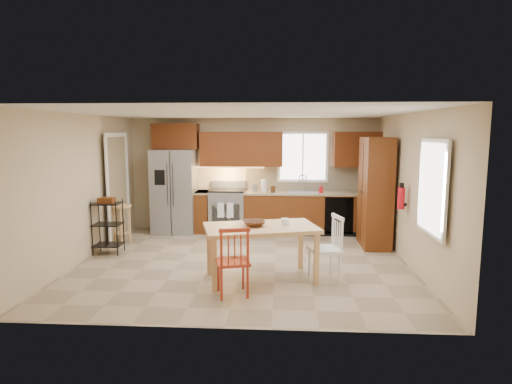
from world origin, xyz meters
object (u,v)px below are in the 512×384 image
at_px(range_stove, 228,211).
at_px(table_jar, 285,223).
at_px(dining_table, 261,253).
at_px(chair_red, 233,260).
at_px(bar_stool, 122,224).
at_px(refrigerator, 175,191).
at_px(fire_extinguisher, 401,198).
at_px(table_bowl, 254,226).
at_px(utility_cart, 108,227).
at_px(soap_bottle, 321,189).
at_px(chair_white, 325,248).
at_px(pantry, 375,192).

xyz_separation_m(range_stove, table_jar, (1.24, -2.91, 0.38)).
height_order(dining_table, chair_red, chair_red).
height_order(chair_red, bar_stool, chair_red).
relative_size(range_stove, table_jar, 6.27).
bearing_deg(refrigerator, fire_extinguisher, -24.52).
bearing_deg(chair_red, bar_stool, 119.36).
bearing_deg(table_jar, chair_red, -133.27).
bearing_deg(dining_table, table_bowl, 165.06).
bearing_deg(utility_cart, chair_red, -37.69).
xyz_separation_m(refrigerator, bar_stool, (-0.80, -1.06, -0.52)).
xyz_separation_m(chair_red, table_bowl, (0.25, 0.65, 0.33)).
height_order(soap_bottle, bar_stool, soap_bottle).
bearing_deg(table_bowl, chair_white, 2.72).
distance_m(table_bowl, table_jar, 0.47).
relative_size(dining_table, chair_red, 1.70).
xyz_separation_m(range_stove, fire_extinguisher, (3.18, -2.04, 0.64)).
height_order(range_stove, utility_cart, utility_cart).
bearing_deg(bar_stool, soap_bottle, 32.92).
bearing_deg(chair_white, fire_extinguisher, -70.27).
height_order(soap_bottle, chair_white, soap_bottle).
xyz_separation_m(range_stove, chair_red, (0.53, -3.67, 0.02)).
bearing_deg(soap_bottle, chair_red, -112.68).
bearing_deg(chair_white, table_bowl, 77.78).
relative_size(table_bowl, bar_stool, 0.43).
relative_size(chair_red, table_bowl, 2.90).
height_order(dining_table, bar_stool, dining_table).
relative_size(refrigerator, soap_bottle, 9.53).
bearing_deg(dining_table, refrigerator, 109.59).
bearing_deg(table_jar, pantry, 47.98).
height_order(pantry, fire_extinguisher, pantry).
distance_m(range_stove, table_jar, 3.19).
bearing_deg(table_jar, utility_cart, 161.00).
distance_m(dining_table, chair_red, 0.74).
bearing_deg(refrigerator, table_bowl, -56.84).
relative_size(dining_table, chair_white, 1.70).
height_order(table_jar, bar_stool, table_jar).
bearing_deg(table_jar, soap_bottle, 74.43).
xyz_separation_m(chair_red, table_jar, (0.71, 0.75, 0.36)).
relative_size(dining_table, table_jar, 11.17).
distance_m(soap_bottle, table_bowl, 3.19).
distance_m(fire_extinguisher, bar_stool, 5.26).
relative_size(range_stove, dining_table, 0.56).
relative_size(refrigerator, pantry, 0.87).
distance_m(range_stove, bar_stool, 2.25).
xyz_separation_m(chair_red, bar_stool, (-2.48, 2.55, -0.09)).
bearing_deg(dining_table, bar_stool, 131.28).
bearing_deg(dining_table, range_stove, 91.39).
bearing_deg(refrigerator, dining_table, -55.47).
height_order(pantry, table_bowl, pantry).
relative_size(bar_stool, utility_cart, 0.79).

